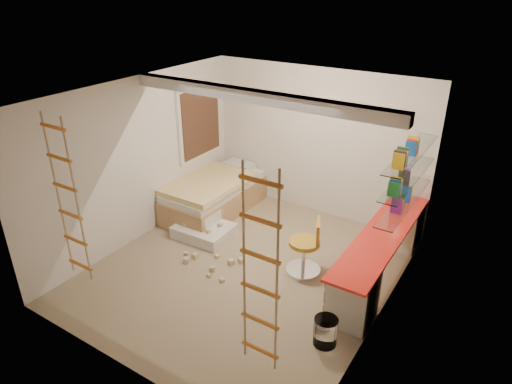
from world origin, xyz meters
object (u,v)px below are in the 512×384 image
Objects in this scene: desk at (380,254)px; bed at (215,195)px; play_platform at (203,227)px; swivel_chair at (306,254)px.

desk is 1.40× the size of bed.
desk is at bearing 8.24° from play_platform.
desk is 3.22m from bed.
play_platform is (0.34, -0.78, -0.17)m from bed.
bed is at bearing 113.62° from play_platform.
desk is 2.90m from play_platform.
bed is 2.39m from swivel_chair.
bed is 2.19× the size of play_platform.
desk is 1.05m from swivel_chair.
swivel_chair is (2.25, -0.81, -0.01)m from bed.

